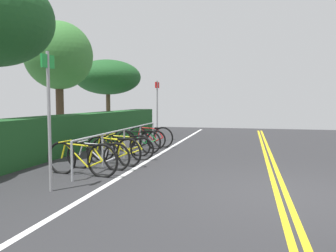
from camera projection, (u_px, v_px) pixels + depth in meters
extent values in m
cube|color=#2B2B2D|center=(281.00, 195.00, 6.00)|extent=(29.29, 12.26, 0.05)
cube|color=gold|center=(286.00, 194.00, 5.98)|extent=(26.36, 0.10, 0.00)
cube|color=gold|center=(277.00, 193.00, 6.02)|extent=(26.36, 0.10, 0.00)
cube|color=white|center=(110.00, 183.00, 6.78)|extent=(26.36, 0.12, 0.00)
cylinder|color=#9EA0A5|center=(72.00, 161.00, 6.90)|extent=(0.05, 0.05, 0.84)
cylinder|color=#9EA0A5|center=(103.00, 151.00, 8.34)|extent=(0.05, 0.05, 0.84)
cylinder|color=#9EA0A5|center=(124.00, 144.00, 9.78)|extent=(0.05, 0.05, 0.84)
cylinder|color=#9EA0A5|center=(140.00, 138.00, 11.23)|extent=(0.05, 0.05, 0.84)
cylinder|color=#9EA0A5|center=(153.00, 134.00, 12.67)|extent=(0.05, 0.05, 0.84)
cylinder|color=#9EA0A5|center=(124.00, 129.00, 9.75)|extent=(5.96, 0.04, 0.04)
torus|color=black|center=(62.00, 158.00, 7.64)|extent=(0.13, 0.78, 0.77)
torus|color=black|center=(102.00, 161.00, 7.29)|extent=(0.13, 0.78, 0.77)
cylinder|color=yellow|center=(76.00, 155.00, 7.50)|extent=(0.10, 0.61, 0.53)
cylinder|color=yellow|center=(79.00, 145.00, 7.46)|extent=(0.11, 0.72, 0.07)
cylinder|color=yellow|center=(90.00, 157.00, 7.38)|extent=(0.05, 0.18, 0.48)
cylinder|color=yellow|center=(95.00, 164.00, 7.35)|extent=(0.07, 0.39, 0.19)
cylinder|color=yellow|center=(98.00, 154.00, 7.31)|extent=(0.06, 0.26, 0.33)
cylinder|color=yellow|center=(63.00, 151.00, 7.61)|extent=(0.05, 0.14, 0.35)
cube|color=black|center=(93.00, 145.00, 7.34)|extent=(0.10, 0.21, 0.05)
cylinder|color=yellow|center=(65.00, 141.00, 7.57)|extent=(0.46, 0.07, 0.03)
torus|color=black|center=(79.00, 155.00, 8.25)|extent=(0.07, 0.70, 0.70)
torus|color=black|center=(117.00, 157.00, 8.00)|extent=(0.07, 0.70, 0.70)
cylinder|color=silver|center=(93.00, 153.00, 8.15)|extent=(0.05, 0.57, 0.48)
cylinder|color=silver|center=(95.00, 144.00, 8.12)|extent=(0.05, 0.68, 0.07)
cylinder|color=silver|center=(106.00, 154.00, 8.06)|extent=(0.04, 0.16, 0.43)
cylinder|color=silver|center=(110.00, 160.00, 8.05)|extent=(0.04, 0.36, 0.18)
cylinder|color=silver|center=(112.00, 151.00, 8.01)|extent=(0.04, 0.25, 0.30)
cylinder|color=silver|center=(81.00, 149.00, 8.23)|extent=(0.04, 0.13, 0.32)
cube|color=black|center=(108.00, 144.00, 8.03)|extent=(0.08, 0.20, 0.05)
cylinder|color=silver|center=(83.00, 141.00, 8.20)|extent=(0.46, 0.04, 0.03)
torus|color=black|center=(97.00, 150.00, 8.97)|extent=(0.25, 0.75, 0.76)
torus|color=black|center=(129.00, 153.00, 8.49)|extent=(0.25, 0.75, 0.76)
cylinder|color=yellow|center=(109.00, 148.00, 8.78)|extent=(0.18, 0.58, 0.52)
cylinder|color=yellow|center=(111.00, 139.00, 8.73)|extent=(0.21, 0.69, 0.07)
cylinder|color=yellow|center=(119.00, 149.00, 8.62)|extent=(0.08, 0.17, 0.47)
cylinder|color=yellow|center=(123.00, 155.00, 8.58)|extent=(0.13, 0.37, 0.19)
cylinder|color=yellow|center=(125.00, 146.00, 8.53)|extent=(0.10, 0.26, 0.32)
cylinder|color=yellow|center=(99.00, 144.00, 8.94)|extent=(0.07, 0.14, 0.35)
cube|color=black|center=(121.00, 139.00, 8.57)|extent=(0.13, 0.21, 0.05)
cylinder|color=yellow|center=(100.00, 136.00, 8.89)|extent=(0.45, 0.14, 0.03)
torus|color=black|center=(103.00, 149.00, 9.37)|extent=(0.22, 0.68, 0.68)
torus|color=black|center=(142.00, 149.00, 9.37)|extent=(0.22, 0.68, 0.68)
cylinder|color=yellow|center=(118.00, 146.00, 9.37)|extent=(0.18, 0.61, 0.47)
cylinder|color=yellow|center=(120.00, 139.00, 9.35)|extent=(0.21, 0.73, 0.07)
cylinder|color=yellow|center=(131.00, 147.00, 9.37)|extent=(0.08, 0.18, 0.42)
cylinder|color=yellow|center=(135.00, 152.00, 9.38)|extent=(0.13, 0.39, 0.17)
cylinder|color=yellow|center=(138.00, 145.00, 9.36)|extent=(0.10, 0.27, 0.29)
cylinder|color=yellow|center=(105.00, 144.00, 9.36)|extent=(0.07, 0.15, 0.31)
cube|color=black|center=(133.00, 139.00, 9.35)|extent=(0.13, 0.21, 0.05)
cylinder|color=yellow|center=(107.00, 137.00, 9.35)|extent=(0.45, 0.14, 0.03)
torus|color=black|center=(109.00, 145.00, 10.27)|extent=(0.09, 0.67, 0.67)
torus|color=black|center=(140.00, 146.00, 10.08)|extent=(0.09, 0.67, 0.67)
cylinder|color=yellow|center=(121.00, 143.00, 10.20)|extent=(0.06, 0.56, 0.46)
cylinder|color=yellow|center=(123.00, 136.00, 10.17)|extent=(0.07, 0.67, 0.07)
cylinder|color=yellow|center=(131.00, 144.00, 10.13)|extent=(0.04, 0.16, 0.41)
cylinder|color=yellow|center=(135.00, 148.00, 10.12)|extent=(0.05, 0.36, 0.17)
cylinder|color=yellow|center=(137.00, 142.00, 10.10)|extent=(0.05, 0.24, 0.29)
cylinder|color=yellow|center=(111.00, 140.00, 10.25)|extent=(0.04, 0.13, 0.30)
cube|color=black|center=(133.00, 136.00, 10.10)|extent=(0.09, 0.20, 0.05)
cylinder|color=yellow|center=(112.00, 134.00, 10.23)|extent=(0.46, 0.05, 0.03)
torus|color=black|center=(123.00, 141.00, 11.03)|extent=(0.17, 0.77, 0.77)
torus|color=black|center=(150.00, 142.00, 10.66)|extent=(0.17, 0.77, 0.77)
cylinder|color=black|center=(133.00, 138.00, 10.88)|extent=(0.12, 0.57, 0.52)
cylinder|color=black|center=(134.00, 131.00, 10.84)|extent=(0.13, 0.68, 0.07)
cylinder|color=black|center=(142.00, 139.00, 10.76)|extent=(0.06, 0.17, 0.47)
cylinder|color=black|center=(145.00, 144.00, 10.73)|extent=(0.09, 0.37, 0.19)
cylinder|color=black|center=(147.00, 137.00, 10.69)|extent=(0.07, 0.25, 0.32)
cylinder|color=black|center=(124.00, 136.00, 11.00)|extent=(0.06, 0.14, 0.35)
cube|color=black|center=(144.00, 131.00, 10.71)|extent=(0.11, 0.21, 0.05)
cylinder|color=black|center=(125.00, 129.00, 10.96)|extent=(0.46, 0.09, 0.03)
torus|color=black|center=(126.00, 140.00, 11.54)|extent=(0.26, 0.66, 0.68)
torus|color=black|center=(156.00, 140.00, 11.62)|extent=(0.26, 0.66, 0.68)
cylinder|color=#198C38|center=(137.00, 138.00, 11.57)|extent=(0.22, 0.58, 0.46)
cylinder|color=#198C38|center=(139.00, 132.00, 11.56)|extent=(0.25, 0.69, 0.07)
cylinder|color=#198C38|center=(148.00, 138.00, 11.59)|extent=(0.09, 0.17, 0.41)
cylinder|color=#198C38|center=(151.00, 142.00, 11.61)|extent=(0.15, 0.37, 0.17)
cylinder|color=#198C38|center=(153.00, 136.00, 11.60)|extent=(0.11, 0.25, 0.29)
cylinder|color=#198C38|center=(128.00, 136.00, 11.54)|extent=(0.08, 0.14, 0.31)
cube|color=black|center=(150.00, 132.00, 11.58)|extent=(0.14, 0.21, 0.05)
cylinder|color=#198C38|center=(129.00, 130.00, 11.53)|extent=(0.45, 0.17, 0.03)
torus|color=black|center=(138.00, 137.00, 12.31)|extent=(0.13, 0.77, 0.77)
torus|color=black|center=(163.00, 138.00, 11.99)|extent=(0.13, 0.77, 0.77)
cylinder|color=red|center=(147.00, 134.00, 12.18)|extent=(0.09, 0.56, 0.52)
cylinder|color=red|center=(149.00, 128.00, 12.14)|extent=(0.10, 0.67, 0.07)
cylinder|color=red|center=(156.00, 135.00, 12.07)|extent=(0.05, 0.16, 0.47)
cylinder|color=red|center=(159.00, 140.00, 12.05)|extent=(0.07, 0.36, 0.19)
cylinder|color=red|center=(160.00, 133.00, 12.01)|extent=(0.06, 0.25, 0.32)
cylinder|color=red|center=(139.00, 132.00, 12.28)|extent=(0.05, 0.14, 0.35)
cube|color=black|center=(157.00, 128.00, 12.03)|extent=(0.10, 0.21, 0.05)
cylinder|color=red|center=(140.00, 126.00, 12.25)|extent=(0.46, 0.07, 0.03)
cylinder|color=gray|center=(49.00, 122.00, 6.08)|extent=(0.06, 0.06, 2.56)
cube|color=#198C33|center=(48.00, 61.00, 6.00)|extent=(0.36, 0.05, 0.24)
cylinder|color=gray|center=(157.00, 111.00, 13.73)|extent=(0.06, 0.06, 2.50)
cube|color=red|center=(157.00, 85.00, 13.65)|extent=(0.36, 0.08, 0.24)
cube|color=#1C4C21|center=(80.00, 131.00, 11.75)|extent=(14.96, 0.92, 1.21)
cylinder|color=#473323|center=(60.00, 114.00, 13.73)|extent=(0.32, 0.32, 2.27)
ellipsoid|color=#387533|center=(59.00, 55.00, 13.56)|extent=(2.74, 2.74, 2.74)
cylinder|color=brown|center=(108.00, 113.00, 17.78)|extent=(0.22, 0.22, 2.10)
ellipsoid|color=#1C4C21|center=(108.00, 77.00, 17.64)|extent=(3.47, 3.47, 1.82)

